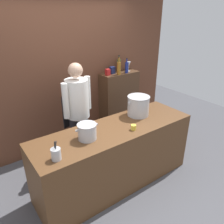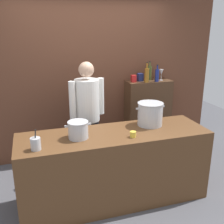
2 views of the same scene
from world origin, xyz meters
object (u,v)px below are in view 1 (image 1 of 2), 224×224
object	(u,v)px
stockpot_large	(138,106)
stockpot_small	(87,132)
spice_tin_navy	(112,70)
wine_bottle_amber	(119,68)
wine_glass_short	(129,64)
butter_jar	(133,127)
wine_bottle_cobalt	(127,67)
chef	(78,109)
utensil_crock	(56,154)
spice_tin_red	(108,72)
wine_bottle_olive	(119,65)

from	to	relation	value
stockpot_large	stockpot_small	distance (m)	0.96
stockpot_large	spice_tin_navy	world-z (taller)	spice_tin_navy
wine_bottle_amber	wine_glass_short	distance (m)	0.31
butter_jar	wine_bottle_cobalt	bearing A→B (deg)	54.17
stockpot_small	butter_jar	xyz separation A→B (m)	(0.60, -0.16, -0.06)
chef	wine_bottle_amber	world-z (taller)	chef
wine_bottle_amber	wine_bottle_cobalt	bearing A→B (deg)	-0.35
chef	wine_bottle_cobalt	size ratio (longest dim) A/B	5.98
wine_glass_short	wine_bottle_amber	bearing A→B (deg)	-165.23
butter_jar	spice_tin_navy	xyz separation A→B (m)	(0.67, 1.39, 0.38)
stockpot_small	wine_glass_short	bearing A→B (deg)	36.02
stockpot_small	spice_tin_navy	world-z (taller)	spice_tin_navy
stockpot_small	butter_jar	world-z (taller)	stockpot_small
butter_jar	spice_tin_navy	world-z (taller)	spice_tin_navy
chef	butter_jar	xyz separation A→B (m)	(0.33, -0.89, -0.03)
utensil_crock	wine_bottle_cobalt	xyz separation A→B (m)	(1.98, 1.27, 0.39)
chef	stockpot_large	size ratio (longest dim) A/B	4.30
stockpot_large	butter_jar	world-z (taller)	stockpot_large
utensil_crock	wine_glass_short	world-z (taller)	wine_glass_short
stockpot_small	chef	bearing A→B (deg)	70.12
chef	stockpot_small	world-z (taller)	chef
utensil_crock	butter_jar	bearing A→B (deg)	0.50
chef	wine_glass_short	size ratio (longest dim) A/B	9.02
stockpot_small	wine_glass_short	xyz separation A→B (m)	(1.63, 1.19, 0.38)
wine_bottle_amber	chef	bearing A→B (deg)	-160.79
butter_jar	stockpot_small	bearing A→B (deg)	165.19
wine_glass_short	spice_tin_navy	world-z (taller)	wine_glass_short
butter_jar	wine_glass_short	xyz separation A→B (m)	(1.03, 1.34, 0.44)
stockpot_large	butter_jar	xyz separation A→B (m)	(-0.35, -0.30, -0.11)
chef	spice_tin_navy	size ratio (longest dim) A/B	13.07
stockpot_small	spice_tin_navy	xyz separation A→B (m)	(1.27, 1.23, 0.31)
stockpot_large	spice_tin_red	distance (m)	1.09
spice_tin_red	wine_bottle_amber	bearing A→B (deg)	-21.58
chef	utensil_crock	world-z (taller)	chef
stockpot_large	wine_bottle_cobalt	bearing A→B (deg)	59.68
spice_tin_navy	wine_bottle_olive	bearing A→B (deg)	13.03
wine_glass_short	spice_tin_red	distance (m)	0.50
butter_jar	wine_bottle_cobalt	size ratio (longest dim) A/B	0.25
stockpot_small	wine_bottle_cobalt	bearing A→B (deg)	36.17
wine_bottle_olive	wine_bottle_cobalt	bearing A→B (deg)	-71.89
stockpot_small	spice_tin_red	world-z (taller)	spice_tin_red
wine_bottle_amber	spice_tin_navy	distance (m)	0.15
chef	butter_jar	distance (m)	0.96
chef	stockpot_large	distance (m)	0.91
stockpot_large	spice_tin_red	bearing A→B (deg)	79.85
stockpot_large	wine_glass_short	bearing A→B (deg)	56.81
wine_bottle_olive	spice_tin_navy	size ratio (longest dim) A/B	2.43
stockpot_large	stockpot_small	world-z (taller)	stockpot_large
wine_bottle_amber	spice_tin_red	world-z (taller)	wine_bottle_amber
wine_bottle_olive	butter_jar	bearing A→B (deg)	-120.93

